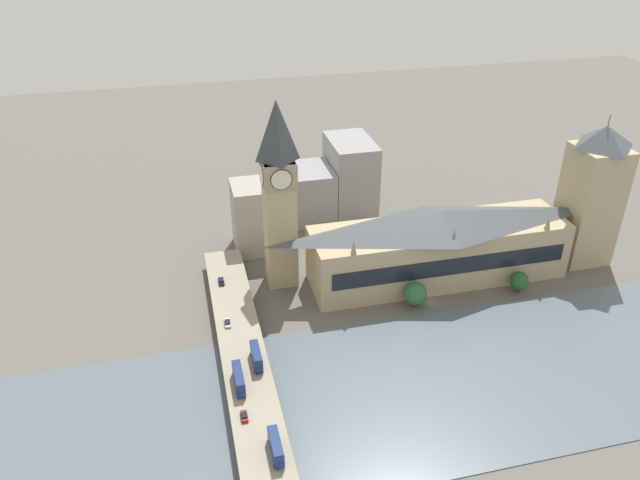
{
  "coord_description": "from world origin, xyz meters",
  "views": [
    {
      "loc": [
        -165.7,
        80.73,
        128.97
      ],
      "look_at": [
        19.47,
        35.62,
        19.36
      ],
      "focal_mm": 35.0,
      "sensor_mm": 36.0,
      "label": 1
    }
  ],
  "objects_px": {
    "car_northbound_lead": "(228,323)",
    "double_decker_bus_mid": "(239,378)",
    "double_decker_bus_rear": "(256,356)",
    "victoria_tower": "(591,195)",
    "road_bridge": "(253,403)",
    "clock_tower": "(279,193)",
    "car_northbound_tail": "(221,281)",
    "car_southbound_mid": "(244,416)",
    "double_decker_bus_lead": "(276,446)",
    "parliament_hall": "(439,245)"
  },
  "relations": [
    {
      "from": "car_northbound_lead",
      "to": "double_decker_bus_mid",
      "type": "bearing_deg",
      "value": -179.93
    },
    {
      "from": "car_northbound_lead",
      "to": "double_decker_bus_rear",
      "type": "bearing_deg",
      "value": -163.04
    },
    {
      "from": "double_decker_bus_mid",
      "to": "victoria_tower",
      "type": "bearing_deg",
      "value": -71.29
    },
    {
      "from": "victoria_tower",
      "to": "road_bridge",
      "type": "xyz_separation_m",
      "value": [
        -54.09,
        136.83,
        -22.38
      ]
    },
    {
      "from": "clock_tower",
      "to": "car_northbound_tail",
      "type": "xyz_separation_m",
      "value": [
        -4.95,
        22.65,
        -29.65
      ]
    },
    {
      "from": "double_decker_bus_rear",
      "to": "double_decker_bus_mid",
      "type": "bearing_deg",
      "value": 142.91
    },
    {
      "from": "double_decker_bus_rear",
      "to": "car_southbound_mid",
      "type": "height_order",
      "value": "double_decker_bus_rear"
    },
    {
      "from": "clock_tower",
      "to": "double_decker_bus_rear",
      "type": "height_order",
      "value": "clock_tower"
    },
    {
      "from": "road_bridge",
      "to": "double_decker_bus_rear",
      "type": "relative_size",
      "value": 16.03
    },
    {
      "from": "victoria_tower",
      "to": "double_decker_bus_mid",
      "type": "height_order",
      "value": "victoria_tower"
    },
    {
      "from": "road_bridge",
      "to": "car_northbound_tail",
      "type": "height_order",
      "value": "car_northbound_tail"
    },
    {
      "from": "road_bridge",
      "to": "double_decker_bus_mid",
      "type": "distance_m",
      "value": 8.27
    },
    {
      "from": "double_decker_bus_lead",
      "to": "car_northbound_tail",
      "type": "xyz_separation_m",
      "value": [
        79.67,
        5.34,
        -1.92
      ]
    },
    {
      "from": "clock_tower",
      "to": "victoria_tower",
      "type": "height_order",
      "value": "clock_tower"
    },
    {
      "from": "double_decker_bus_rear",
      "to": "car_northbound_lead",
      "type": "height_order",
      "value": "double_decker_bus_rear"
    },
    {
      "from": "victoria_tower",
      "to": "double_decker_bus_mid",
      "type": "distance_m",
      "value": 148.79
    },
    {
      "from": "clock_tower",
      "to": "car_northbound_lead",
      "type": "height_order",
      "value": "clock_tower"
    },
    {
      "from": "car_northbound_lead",
      "to": "double_decker_bus_lead",
      "type": "bearing_deg",
      "value": -173.93
    },
    {
      "from": "road_bridge",
      "to": "car_southbound_mid",
      "type": "relative_size",
      "value": 41.33
    },
    {
      "from": "parliament_hall",
      "to": "victoria_tower",
      "type": "height_order",
      "value": "victoria_tower"
    },
    {
      "from": "double_decker_bus_lead",
      "to": "double_decker_bus_rear",
      "type": "bearing_deg",
      "value": -0.69
    },
    {
      "from": "clock_tower",
      "to": "car_southbound_mid",
      "type": "xyz_separation_m",
      "value": [
        -70.89,
        23.37,
        -29.68
      ]
    },
    {
      "from": "road_bridge",
      "to": "car_northbound_tail",
      "type": "bearing_deg",
      "value": 2.39
    },
    {
      "from": "double_decker_bus_mid",
      "to": "double_decker_bus_rear",
      "type": "bearing_deg",
      "value": -37.09
    },
    {
      "from": "parliament_hall",
      "to": "car_northbound_lead",
      "type": "xyz_separation_m",
      "value": [
        -18.49,
        79.72,
        -7.34
      ]
    },
    {
      "from": "victoria_tower",
      "to": "double_decker_bus_lead",
      "type": "distance_m",
      "value": 154.02
    },
    {
      "from": "car_southbound_mid",
      "to": "double_decker_bus_rear",
      "type": "bearing_deg",
      "value": -17.32
    },
    {
      "from": "parliament_hall",
      "to": "car_northbound_tail",
      "type": "relative_size",
      "value": 19.82
    },
    {
      "from": "double_decker_bus_rear",
      "to": "car_southbound_mid",
      "type": "relative_size",
      "value": 2.58
    },
    {
      "from": "double_decker_bus_rear",
      "to": "car_northbound_lead",
      "type": "xyz_separation_m",
      "value": [
        20.57,
        6.27,
        -2.06
      ]
    },
    {
      "from": "parliament_hall",
      "to": "car_southbound_mid",
      "type": "bearing_deg",
      "value": 126.82
    },
    {
      "from": "victoria_tower",
      "to": "car_northbound_tail",
      "type": "xyz_separation_m",
      "value": [
        6.06,
        139.33,
        -20.61
      ]
    },
    {
      "from": "double_decker_bus_mid",
      "to": "car_northbound_lead",
      "type": "bearing_deg",
      "value": 0.07
    },
    {
      "from": "car_northbound_tail",
      "to": "road_bridge",
      "type": "bearing_deg",
      "value": -177.61
    },
    {
      "from": "double_decker_bus_mid",
      "to": "double_decker_bus_rear",
      "type": "height_order",
      "value": "double_decker_bus_rear"
    },
    {
      "from": "parliament_hall",
      "to": "double_decker_bus_rear",
      "type": "distance_m",
      "value": 83.35
    },
    {
      "from": "victoria_tower",
      "to": "double_decker_bus_rear",
      "type": "bearing_deg",
      "value": 106.32
    },
    {
      "from": "clock_tower",
      "to": "double_decker_bus_rear",
      "type": "xyz_separation_m",
      "value": [
        -50.12,
        16.89,
        -27.62
      ]
    },
    {
      "from": "victoria_tower",
      "to": "car_southbound_mid",
      "type": "xyz_separation_m",
      "value": [
        -59.88,
        140.05,
        -20.64
      ]
    },
    {
      "from": "double_decker_bus_lead",
      "to": "car_northbound_lead",
      "type": "relative_size",
      "value": 2.3
    },
    {
      "from": "parliament_hall",
      "to": "victoria_tower",
      "type": "bearing_deg",
      "value": -89.95
    },
    {
      "from": "parliament_hall",
      "to": "victoria_tower",
      "type": "relative_size",
      "value": 1.62
    },
    {
      "from": "double_decker_bus_rear",
      "to": "car_northbound_tail",
      "type": "distance_m",
      "value": 45.58
    },
    {
      "from": "clock_tower",
      "to": "double_decker_bus_lead",
      "type": "relative_size",
      "value": 6.65
    },
    {
      "from": "car_northbound_tail",
      "to": "car_southbound_mid",
      "type": "distance_m",
      "value": 65.94
    },
    {
      "from": "car_northbound_lead",
      "to": "road_bridge",
      "type": "bearing_deg",
      "value": -175.14
    },
    {
      "from": "clock_tower",
      "to": "double_decker_bus_lead",
      "type": "distance_m",
      "value": 90.72
    },
    {
      "from": "clock_tower",
      "to": "victoria_tower",
      "type": "relative_size",
      "value": 1.19
    },
    {
      "from": "victoria_tower",
      "to": "parliament_hall",
      "type": "bearing_deg",
      "value": 90.05
    },
    {
      "from": "double_decker_bus_mid",
      "to": "parliament_hall",
      "type": "bearing_deg",
      "value": -59.3
    }
  ]
}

